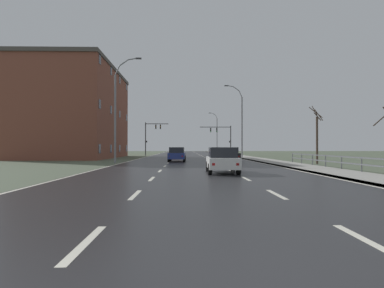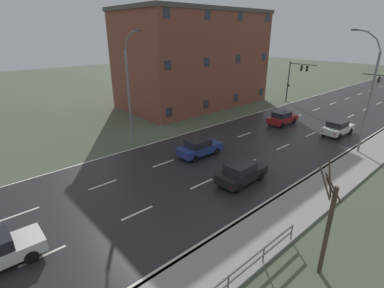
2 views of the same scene
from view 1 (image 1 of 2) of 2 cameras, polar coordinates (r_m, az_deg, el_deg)
ground_plane at (r=51.43m, az=-0.51°, el=-2.38°), size 160.00×160.00×0.12m
road_asphalt_strip at (r=63.42m, az=-0.66°, el=-1.97°), size 14.00×120.00×0.03m
sidewalk_right at (r=64.08m, az=6.90°, el=-1.91°), size 3.00×120.00×0.12m
guardrail at (r=22.02m, az=27.40°, el=-2.79°), size 0.07×25.08×1.00m
street_lamp_midground at (r=48.01m, az=8.47°, el=3.73°), size 2.65×0.24×10.58m
street_lamp_distant at (r=84.05m, az=4.28°, el=1.87°), size 2.24×0.24×10.43m
street_lamp_left_bank at (r=33.49m, az=-12.91°, el=5.54°), size 2.69×0.24×10.52m
traffic_signal_right at (r=61.37m, az=5.33°, el=1.62°), size 5.84×0.36×5.58m
traffic_signal_left at (r=60.86m, az=-7.14°, el=1.88°), size 4.30×0.36×6.14m
car_mid_centre at (r=49.52m, az=-2.55°, el=-1.45°), size 1.87×4.12×1.57m
car_near_left at (r=35.10m, az=6.48°, el=-1.82°), size 1.91×4.14×1.57m
car_far_left at (r=50.87m, az=4.25°, el=-1.43°), size 1.98×4.18×1.57m
car_distant at (r=35.83m, az=-2.63°, el=-1.80°), size 1.94×4.15×1.57m
car_near_right at (r=19.95m, az=5.28°, el=-2.80°), size 1.91×4.14×1.57m
brick_building at (r=51.67m, az=-19.55°, el=5.10°), size 11.98×21.10×13.28m
bare_tree_mid at (r=33.27m, az=20.90°, el=1.16°), size 1.28×1.02×5.52m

